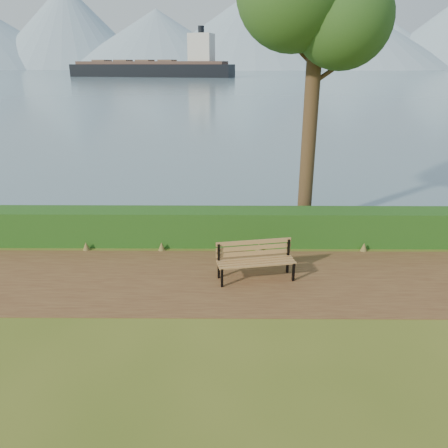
{
  "coord_description": "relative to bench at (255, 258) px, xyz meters",
  "views": [
    {
      "loc": [
        0.73,
        -9.06,
        4.89
      ],
      "look_at": [
        0.64,
        1.2,
        1.1
      ],
      "focal_mm": 35.0,
      "sensor_mm": 36.0,
      "label": 1
    }
  ],
  "objects": [
    {
      "name": "hedge",
      "position": [
        -1.39,
        2.18,
        -0.03
      ],
      "size": [
        32.0,
        0.85,
        1.0
      ],
      "primitive_type": "cube",
      "color": "#144112",
      "rests_on": "ground"
    },
    {
      "name": "ground",
      "position": [
        -1.39,
        -0.42,
        -0.53
      ],
      "size": [
        140.0,
        140.0,
        0.0
      ],
      "primitive_type": "plane",
      "color": "#475819",
      "rests_on": "ground"
    },
    {
      "name": "bench",
      "position": [
        0.0,
        0.0,
        0.0
      ],
      "size": [
        1.91,
        0.87,
        0.92
      ],
      "rotation": [
        0.0,
        0.0,
        0.19
      ],
      "color": "black",
      "rests_on": "ground"
    },
    {
      "name": "path",
      "position": [
        -1.39,
        -0.12,
        -0.53
      ],
      "size": [
        40.0,
        3.4,
        0.01
      ],
      "primitive_type": "cube",
      "color": "#56311D",
      "rests_on": "ground"
    },
    {
      "name": "water",
      "position": [
        -1.39,
        259.58,
        -0.53
      ],
      "size": [
        700.0,
        510.0,
        0.0
      ],
      "primitive_type": "cube",
      "color": "#486175",
      "rests_on": "ground"
    },
    {
      "name": "cargo_ship",
      "position": [
        -27.72,
        164.61,
        2.34
      ],
      "size": [
        63.84,
        25.47,
        19.23
      ],
      "rotation": [
        0.0,
        0.0,
        -0.25
      ],
      "color": "black",
      "rests_on": "ground"
    },
    {
      "name": "mountains",
      "position": [
        -10.56,
        405.63,
        27.16
      ],
      "size": [
        585.0,
        190.0,
        70.0
      ],
      "color": "#7D95A7",
      "rests_on": "ground"
    }
  ]
}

